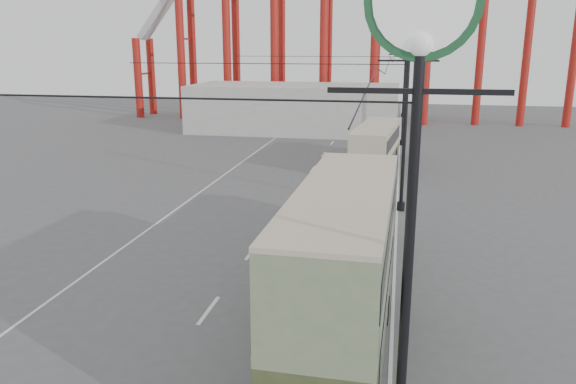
% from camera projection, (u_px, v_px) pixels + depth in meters
% --- Properties ---
extents(ground, '(160.00, 160.00, 0.00)m').
position_uv_depth(ground, '(196.00, 377.00, 15.86)').
color(ground, '#505053').
rests_on(ground, ground).
extents(road_markings, '(12.52, 120.00, 0.01)m').
position_uv_depth(road_markings, '(295.00, 197.00, 34.72)').
color(road_markings, silver).
rests_on(road_markings, ground).
extents(lamp_post_near, '(3.20, 0.44, 10.80)m').
position_uv_depth(lamp_post_near, '(417.00, 116.00, 9.97)').
color(lamp_post_near, black).
rests_on(lamp_post_near, ground).
extents(lamp_post_mid, '(3.20, 0.44, 9.32)m').
position_uv_depth(lamp_post_mid, '(405.00, 129.00, 30.69)').
color(lamp_post_mid, black).
rests_on(lamp_post_mid, ground).
extents(lamp_post_far, '(3.20, 0.44, 9.32)m').
position_uv_depth(lamp_post_far, '(404.00, 95.00, 51.57)').
color(lamp_post_far, black).
rests_on(lamp_post_far, ground).
extents(lamp_post_distant, '(3.20, 0.44, 9.32)m').
position_uv_depth(lamp_post_distant, '(404.00, 81.00, 72.44)').
color(lamp_post_distant, black).
rests_on(lamp_post_distant, ground).
extents(fairground_shed, '(22.00, 10.00, 5.00)m').
position_uv_depth(fairground_shed, '(295.00, 108.00, 60.96)').
color(fairground_shed, '#AAAAA5').
rests_on(fairground_shed, ground).
extents(double_decker_bus, '(2.69, 10.02, 5.36)m').
position_uv_depth(double_decker_bus, '(343.00, 269.00, 15.73)').
color(double_decker_bus, '#384223').
rests_on(double_decker_bus, ground).
extents(single_decker_green, '(2.69, 10.73, 3.02)m').
position_uv_depth(single_decker_green, '(340.00, 226.00, 23.72)').
color(single_decker_green, '#6C805D').
rests_on(single_decker_green, ground).
extents(single_decker_cream, '(3.49, 10.50, 3.21)m').
position_uv_depth(single_decker_cream, '(376.00, 143.00, 42.99)').
color(single_decker_cream, beige).
rests_on(single_decker_cream, ground).
extents(pedestrian, '(0.86, 0.76, 1.97)m').
position_uv_depth(pedestrian, '(267.00, 279.00, 20.05)').
color(pedestrian, black).
rests_on(pedestrian, ground).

